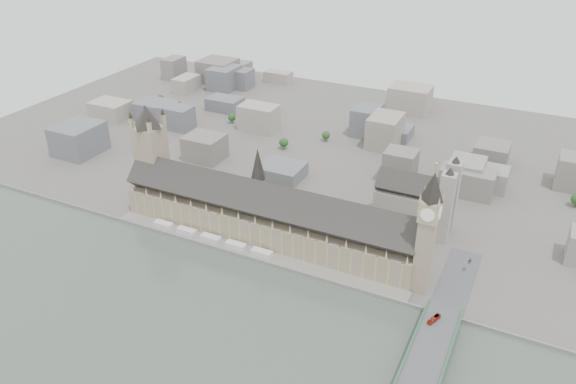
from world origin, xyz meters
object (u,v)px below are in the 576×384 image
at_px(westminster_abbey, 417,202).
at_px(car_approach, 470,261).
at_px(palace_of_westminster, 266,215).
at_px(red_bus_north, 434,319).
at_px(victoria_tower, 151,152).
at_px(westminster_bridge, 419,383).
at_px(elizabeth_tower, 428,225).

distance_m(westminster_abbey, car_approach, 76.37).
bearing_deg(car_approach, palace_of_westminster, -166.26).
relative_size(westminster_abbey, red_bus_north, 5.62).
relative_size(victoria_tower, red_bus_north, 8.27).
bearing_deg(red_bus_north, westminster_bridge, -64.37).
xyz_separation_m(palace_of_westminster, victoria_tower, (-122.00, 6.30, 32.50)).
relative_size(elizabeth_tower, westminster_bridge, 0.33).
bearing_deg(palace_of_westminster, red_bus_north, -18.88).
relative_size(palace_of_westminster, westminster_abbey, 3.90).
height_order(victoria_tower, car_approach, victoria_tower).
height_order(westminster_abbey, red_bus_north, westminster_abbey).
bearing_deg(red_bus_north, elizabeth_tower, 136.85).
relative_size(westminster_bridge, car_approach, 60.21).
distance_m(palace_of_westminster, westminster_bridge, 195.05).
height_order(palace_of_westminster, red_bus_north, palace_of_westminster).
bearing_deg(palace_of_westminster, car_approach, 8.85).
height_order(victoria_tower, westminster_bridge, victoria_tower).
bearing_deg(palace_of_westminster, westminster_bridge, -33.49).
height_order(elizabeth_tower, red_bus_north, elizabeth_tower).
xyz_separation_m(victoria_tower, westminster_abbey, (232.92, 69.00, -30.12)).
bearing_deg(westminster_abbey, elizabeth_tower, -72.71).
bearing_deg(elizabeth_tower, car_approach, 51.92).
xyz_separation_m(victoria_tower, westminster_bridge, (284.00, -113.50, -50.08)).
bearing_deg(westminster_abbey, red_bus_north, -69.96).
bearing_deg(westminster_abbey, car_approach, -40.97).
bearing_deg(victoria_tower, elizabeth_tower, -3.96).
bearing_deg(victoria_tower, red_bus_north, -12.16).
xyz_separation_m(palace_of_westminster, car_approach, (167.60, 26.09, -11.67)).
height_order(elizabeth_tower, car_approach, elizabeth_tower).
xyz_separation_m(victoria_tower, car_approach, (289.60, 19.79, -44.17)).
relative_size(elizabeth_tower, red_bus_north, 8.88).
relative_size(westminster_bridge, westminster_abbey, 4.78).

